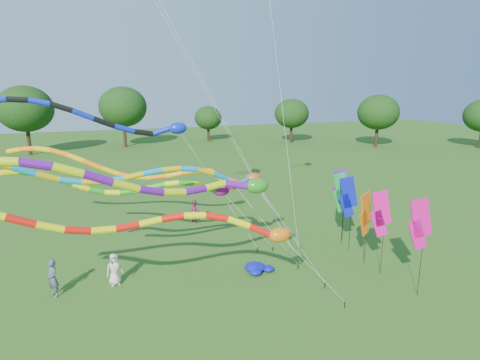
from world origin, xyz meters
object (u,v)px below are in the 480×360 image
object	(u,v)px
tube_kite_red	(163,225)
tube_kite_orange	(151,171)
blue_nylon_heap	(264,269)
person_c	(195,211)
person_a	(114,269)
person_b	(53,278)

from	to	relation	value
tube_kite_red	tube_kite_orange	xyz separation A→B (m)	(0.42, 5.60, 0.93)
blue_nylon_heap	person_c	xyz separation A→B (m)	(-1.41, 9.25, 0.60)
tube_kite_red	person_a	distance (m)	6.12
tube_kite_orange	person_a	bearing A→B (deg)	-134.71
tube_kite_red	person_c	bearing A→B (deg)	79.35
tube_kite_orange	person_c	xyz separation A→B (m)	(3.81, 6.84, -4.57)
tube_kite_red	person_c	size ratio (longest dim) A/B	9.34
blue_nylon_heap	person_a	bearing A→B (deg)	169.08
person_a	person_c	distance (m)	9.85
blue_nylon_heap	person_a	size ratio (longest dim) A/B	0.85
person_b	blue_nylon_heap	bearing A→B (deg)	51.75
tube_kite_red	person_b	size ratio (longest dim) A/B	8.28
tube_kite_orange	blue_nylon_heap	distance (m)	7.73
person_b	person_c	world-z (taller)	person_b
tube_kite_orange	person_b	xyz separation A→B (m)	(-4.90, -1.21, -4.46)
tube_kite_orange	person_c	size ratio (longest dim) A/B	8.37
tube_kite_orange	person_c	world-z (taller)	tube_kite_orange
person_a	person_b	world-z (taller)	person_b
tube_kite_orange	person_b	bearing A→B (deg)	-145.53
tube_kite_red	person_b	bearing A→B (deg)	143.73
tube_kite_red	blue_nylon_heap	world-z (taller)	tube_kite_red
person_c	tube_kite_red	bearing A→B (deg)	134.70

